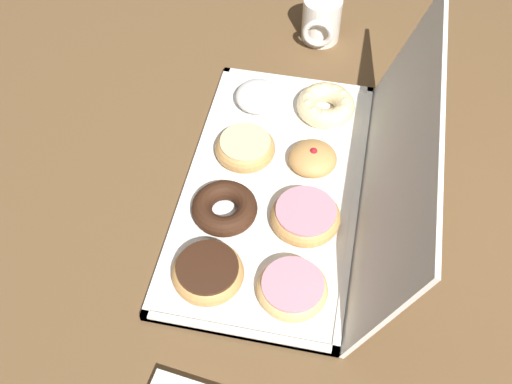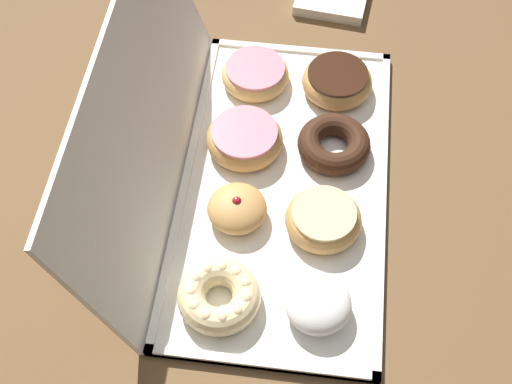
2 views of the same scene
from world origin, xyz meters
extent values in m
plane|color=brown|center=(0.00, 0.00, 0.00)|extent=(3.00, 3.00, 0.00)
cube|color=white|center=(0.00, 0.00, 0.01)|extent=(0.58, 0.31, 0.01)
cube|color=white|center=(0.00, -0.15, 0.01)|extent=(0.58, 0.01, 0.01)
cube|color=white|center=(0.00, 0.15, 0.01)|extent=(0.58, 0.01, 0.01)
cube|color=white|center=(-0.28, 0.00, 0.01)|extent=(0.01, 0.31, 0.01)
cube|color=white|center=(0.28, 0.00, 0.01)|extent=(0.01, 0.31, 0.01)
cube|color=white|center=(0.00, 0.20, 0.13)|extent=(0.58, 0.09, 0.27)
ellipsoid|color=white|center=(-0.20, -0.07, 0.03)|extent=(0.09, 0.09, 0.04)
torus|color=tan|center=(-0.07, -0.06, 0.03)|extent=(0.11, 0.11, 0.04)
cylinder|color=beige|center=(-0.07, -0.06, 0.05)|extent=(0.09, 0.09, 0.01)
torus|color=#381E11|center=(0.07, -0.07, 0.03)|extent=(0.11, 0.11, 0.04)
torus|color=tan|center=(0.20, -0.07, 0.03)|extent=(0.12, 0.12, 0.04)
cylinder|color=#381E11|center=(0.20, -0.07, 0.05)|extent=(0.10, 0.10, 0.01)
torus|color=beige|center=(-0.21, 0.07, 0.03)|extent=(0.11, 0.11, 0.04)
sphere|color=beige|center=(-0.17, 0.07, 0.04)|extent=(0.02, 0.02, 0.02)
sphere|color=beige|center=(-0.17, 0.09, 0.04)|extent=(0.02, 0.02, 0.02)
sphere|color=beige|center=(-0.19, 0.10, 0.04)|extent=(0.02, 0.02, 0.02)
sphere|color=beige|center=(-0.21, 0.10, 0.04)|extent=(0.02, 0.02, 0.02)
sphere|color=beige|center=(-0.23, 0.10, 0.04)|extent=(0.02, 0.02, 0.02)
sphere|color=beige|center=(-0.24, 0.08, 0.04)|extent=(0.02, 0.02, 0.02)
sphere|color=beige|center=(-0.24, 0.06, 0.04)|extent=(0.02, 0.02, 0.02)
sphere|color=beige|center=(-0.23, 0.04, 0.04)|extent=(0.02, 0.02, 0.02)
sphere|color=beige|center=(-0.21, 0.03, 0.04)|extent=(0.02, 0.02, 0.02)
sphere|color=beige|center=(-0.19, 0.03, 0.04)|extent=(0.02, 0.02, 0.02)
sphere|color=beige|center=(-0.17, 0.05, 0.04)|extent=(0.02, 0.02, 0.02)
ellipsoid|color=tan|center=(-0.07, 0.06, 0.03)|extent=(0.09, 0.09, 0.04)
sphere|color=#B21923|center=(-0.07, 0.06, 0.05)|extent=(0.01, 0.01, 0.01)
torus|color=tan|center=(0.06, 0.07, 0.03)|extent=(0.12, 0.12, 0.04)
cylinder|color=pink|center=(0.06, 0.07, 0.05)|extent=(0.10, 0.10, 0.01)
torus|color=#E5B770|center=(0.20, 0.07, 0.03)|extent=(0.11, 0.11, 0.03)
cylinder|color=pink|center=(0.20, 0.07, 0.04)|extent=(0.10, 0.10, 0.01)
camera|label=1|loc=(0.69, 0.11, 0.91)|focal=44.49mm
camera|label=2|loc=(-0.61, -0.03, 0.90)|focal=49.84mm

